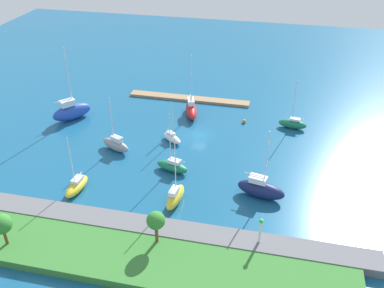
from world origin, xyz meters
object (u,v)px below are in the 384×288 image
sailboat_green_along_channel (173,166)px  mooring_buoy_orange (244,121)px  park_tree_midwest (2,224)px  sailboat_white_outer_mooring (172,138)px  sailboat_yellow_far_north (77,186)px  sailboat_green_by_breakwater (293,124)px  sailboat_red_off_beacon (191,109)px  sailboat_navy_east_end (261,189)px  harbor_beacon (260,229)px  sailboat_blue_lone_south (72,111)px  sailboat_yellow_center_basin (175,197)px  park_tree_mideast (156,221)px  sailboat_gray_mid_basin (116,144)px  pier_dock (189,99)px

sailboat_green_along_channel → mooring_buoy_orange: sailboat_green_along_channel is taller
park_tree_midwest → sailboat_white_outer_mooring: 33.84m
mooring_buoy_orange → park_tree_midwest: bearing=58.0°
sailboat_yellow_far_north → sailboat_green_by_breakwater: sailboat_green_by_breakwater is taller
sailboat_red_off_beacon → sailboat_navy_east_end: (-15.99, 23.58, 0.08)m
harbor_beacon → sailboat_yellow_far_north: (28.24, -6.17, -2.51)m
sailboat_white_outer_mooring → sailboat_green_along_channel: size_ratio=0.77×
mooring_buoy_orange → sailboat_blue_lone_south: bearing=10.0°
sailboat_green_along_channel → sailboat_yellow_far_north: bearing=47.1°
sailboat_green_by_breakwater → sailboat_yellow_center_basin: (16.29, 26.93, 0.25)m
park_tree_midwest → park_tree_mideast: park_tree_mideast is taller
sailboat_blue_lone_south → mooring_buoy_orange: bearing=-40.0°
park_tree_mideast → sailboat_blue_lone_south: 40.52m
park_tree_midwest → sailboat_yellow_center_basin: sailboat_yellow_center_basin is taller
mooring_buoy_orange → sailboat_yellow_far_north: bearing=50.7°
sailboat_navy_east_end → sailboat_yellow_far_north: bearing=-158.4°
park_tree_mideast → park_tree_midwest: bearing=13.9°
sailboat_red_off_beacon → sailboat_blue_lone_south: sailboat_blue_lone_south is taller
sailboat_gray_mid_basin → sailboat_yellow_center_basin: bearing=161.9°
sailboat_red_off_beacon → sailboat_blue_lone_south: (22.82, 6.89, 0.42)m
sailboat_blue_lone_south → mooring_buoy_orange: size_ratio=19.82×
sailboat_green_by_breakwater → sailboat_green_along_channel: (18.82, 19.01, -0.01)m
park_tree_midwest → mooring_buoy_orange: bearing=-122.0°
sailboat_red_off_beacon → mooring_buoy_orange: (-10.91, 0.93, -0.98)m
sailboat_red_off_beacon → sailboat_navy_east_end: size_ratio=1.13×
sailboat_blue_lone_south → sailboat_navy_east_end: sailboat_blue_lone_south is taller
sailboat_white_outer_mooring → sailboat_green_along_channel: (-2.53, 9.09, 0.21)m
sailboat_green_by_breakwater → sailboat_yellow_center_basin: size_ratio=0.89×
sailboat_green_by_breakwater → sailboat_green_along_channel: 26.75m
park_tree_mideast → sailboat_green_by_breakwater: size_ratio=0.47×
sailboat_green_along_channel → sailboat_gray_mid_basin: bearing=-4.9°
sailboat_green_along_channel → mooring_buoy_orange: bearing=-102.2°
harbor_beacon → sailboat_white_outer_mooring: sailboat_white_outer_mooring is taller
sailboat_green_along_channel → mooring_buoy_orange: (-9.51, -19.06, -0.59)m
sailboat_red_off_beacon → sailboat_green_by_breakwater: bearing=69.7°
sailboat_blue_lone_south → sailboat_yellow_center_basin: sailboat_blue_lone_south is taller
sailboat_yellow_far_north → mooring_buoy_orange: size_ratio=12.88×
sailboat_blue_lone_south → harbor_beacon: bearing=-84.9°
harbor_beacon → mooring_buoy_orange: (5.79, -33.56, -3.04)m
harbor_beacon → sailboat_white_outer_mooring: (17.84, -23.59, -2.66)m
park_tree_mideast → sailboat_navy_east_end: bearing=-131.5°
harbor_beacon → sailboat_green_along_channel: bearing=-43.4°
sailboat_yellow_center_basin → harbor_beacon: bearing=-110.6°
sailboat_gray_mid_basin → sailboat_yellow_center_basin: sailboat_yellow_center_basin is taller
pier_dock → park_tree_midwest: size_ratio=5.79×
harbor_beacon → sailboat_green_along_channel: (15.31, -14.50, -2.44)m
sailboat_yellow_center_basin → sailboat_red_off_beacon: bearing=14.6°
park_tree_midwest → sailboat_blue_lone_south: sailboat_blue_lone_south is taller
sailboat_green_by_breakwater → sailboat_navy_east_end: bearing=87.7°
park_tree_midwest → mooring_buoy_orange: size_ratio=6.08×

